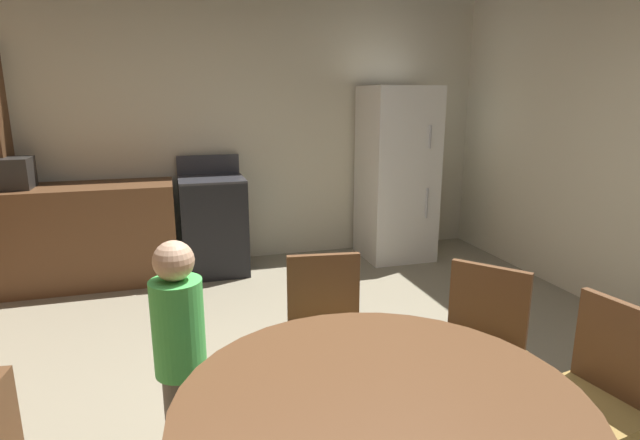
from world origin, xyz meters
name	(u,v)px	position (x,y,z in m)	size (l,w,h in m)	color
ground_plane	(331,440)	(0.00, 0.00, 0.00)	(14.00, 14.00, 0.00)	gray
wall_back	(238,128)	(0.00, 3.10, 1.35)	(5.49, 0.12, 2.70)	beige
kitchen_counter	(72,236)	(-1.56, 2.70, 0.45)	(1.77, 0.60, 0.90)	brown
oven_range	(213,224)	(-0.32, 2.70, 0.47)	(0.60, 0.60, 1.10)	black
refrigerator	(396,174)	(1.55, 2.65, 0.88)	(0.68, 0.68, 1.76)	white
microwave	(3,174)	(-2.02, 2.70, 1.03)	(0.44, 0.32, 0.26)	#2D2B28
chair_east	(595,394)	(0.90, -0.66, 0.50)	(0.46, 0.46, 0.87)	brown
chair_northeast	(478,346)	(0.68, -0.18, 0.50)	(0.56, 0.56, 0.87)	brown
chair_north	(327,330)	(0.04, 0.19, 0.50)	(0.45, 0.45, 0.87)	brown
person_child	(180,355)	(-0.68, -0.01, 0.58)	(0.31, 0.31, 1.09)	#665B51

